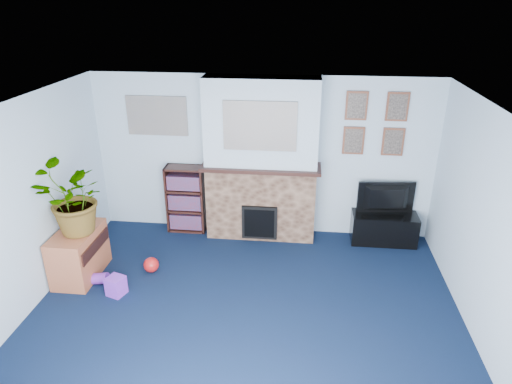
# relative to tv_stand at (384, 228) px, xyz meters

# --- Properties ---
(floor) EXTENTS (5.00, 4.50, 0.01)m
(floor) POSITION_rel_tv_stand_xyz_m (-1.83, -2.03, -0.23)
(floor) COLOR #0D1932
(floor) RESTS_ON ground
(ceiling) EXTENTS (5.00, 4.50, 0.01)m
(ceiling) POSITION_rel_tv_stand_xyz_m (-1.83, -2.03, 2.17)
(ceiling) COLOR white
(ceiling) RESTS_ON wall_back
(wall_back) EXTENTS (5.00, 0.04, 2.40)m
(wall_back) POSITION_rel_tv_stand_xyz_m (-1.83, 0.22, 0.97)
(wall_back) COLOR silver
(wall_back) RESTS_ON ground
(wall_left) EXTENTS (0.04, 4.50, 2.40)m
(wall_left) POSITION_rel_tv_stand_xyz_m (-4.33, -2.03, 0.97)
(wall_left) COLOR silver
(wall_left) RESTS_ON ground
(wall_right) EXTENTS (0.04, 4.50, 2.40)m
(wall_right) POSITION_rel_tv_stand_xyz_m (0.67, -2.03, 0.97)
(wall_right) COLOR silver
(wall_right) RESTS_ON ground
(chimney_breast) EXTENTS (1.72, 0.50, 2.40)m
(chimney_breast) POSITION_rel_tv_stand_xyz_m (-1.83, 0.02, 0.96)
(chimney_breast) COLOR brown
(chimney_breast) RESTS_ON ground
(collage_main) EXTENTS (1.00, 0.03, 0.68)m
(collage_main) POSITION_rel_tv_stand_xyz_m (-1.83, -0.19, 1.55)
(collage_main) COLOR gray
(collage_main) RESTS_ON chimney_breast
(collage_left) EXTENTS (0.90, 0.03, 0.58)m
(collage_left) POSITION_rel_tv_stand_xyz_m (-3.38, 0.21, 1.55)
(collage_left) COLOR gray
(collage_left) RESTS_ON wall_back
(portrait_tl) EXTENTS (0.30, 0.03, 0.40)m
(portrait_tl) POSITION_rel_tv_stand_xyz_m (-0.53, 0.20, 1.77)
(portrait_tl) COLOR brown
(portrait_tl) RESTS_ON wall_back
(portrait_tr) EXTENTS (0.30, 0.03, 0.40)m
(portrait_tr) POSITION_rel_tv_stand_xyz_m (0.02, 0.20, 1.77)
(portrait_tr) COLOR brown
(portrait_tr) RESTS_ON wall_back
(portrait_bl) EXTENTS (0.30, 0.03, 0.40)m
(portrait_bl) POSITION_rel_tv_stand_xyz_m (-0.53, 0.20, 1.27)
(portrait_bl) COLOR brown
(portrait_bl) RESTS_ON wall_back
(portrait_br) EXTENTS (0.30, 0.03, 0.40)m
(portrait_br) POSITION_rel_tv_stand_xyz_m (0.02, 0.20, 1.27)
(portrait_br) COLOR brown
(portrait_br) RESTS_ON wall_back
(tv_stand) EXTENTS (0.95, 0.40, 0.45)m
(tv_stand) POSITION_rel_tv_stand_xyz_m (0.00, 0.00, 0.00)
(tv_stand) COLOR black
(tv_stand) RESTS_ON ground
(television) EXTENTS (0.83, 0.19, 0.48)m
(television) POSITION_rel_tv_stand_xyz_m (0.00, 0.02, 0.46)
(television) COLOR black
(television) RESTS_ON tv_stand
(bookshelf) EXTENTS (0.58, 0.28, 1.05)m
(bookshelf) POSITION_rel_tv_stand_xyz_m (-3.00, 0.08, 0.28)
(bookshelf) COLOR black
(bookshelf) RESTS_ON ground
(sideboard) EXTENTS (0.46, 0.83, 0.65)m
(sideboard) POSITION_rel_tv_stand_xyz_m (-4.07, -1.32, 0.12)
(sideboard) COLOR #B35C39
(sideboard) RESTS_ON ground
(potted_plant) EXTENTS (1.06, 1.10, 0.93)m
(potted_plant) POSITION_rel_tv_stand_xyz_m (-4.02, -1.37, 0.89)
(potted_plant) COLOR #26661E
(potted_plant) RESTS_ON sideboard
(mantel_clock) EXTENTS (0.09, 0.06, 0.13)m
(mantel_clock) POSITION_rel_tv_stand_xyz_m (-1.90, -0.03, 1.00)
(mantel_clock) COLOR gold
(mantel_clock) RESTS_ON chimney_breast
(mantel_candle) EXTENTS (0.05, 0.05, 0.15)m
(mantel_candle) POSITION_rel_tv_stand_xyz_m (-1.53, -0.03, 1.01)
(mantel_candle) COLOR #B2BFC6
(mantel_candle) RESTS_ON chimney_breast
(mantel_teddy) EXTENTS (0.14, 0.14, 0.14)m
(mantel_teddy) POSITION_rel_tv_stand_xyz_m (-2.41, -0.03, 0.99)
(mantel_teddy) COLOR gray
(mantel_teddy) RESTS_ON chimney_breast
(mantel_can) EXTENTS (0.05, 0.05, 0.11)m
(mantel_can) POSITION_rel_tv_stand_xyz_m (-1.21, -0.03, 0.99)
(mantel_can) COLOR purple
(mantel_can) RESTS_ON chimney_breast
(green_crate) EXTENTS (0.39, 0.33, 0.27)m
(green_crate) POSITION_rel_tv_stand_xyz_m (-4.13, -1.03, -0.09)
(green_crate) COLOR #198C26
(green_crate) RESTS_ON ground
(toy_ball) EXTENTS (0.20, 0.20, 0.20)m
(toy_ball) POSITION_rel_tv_stand_xyz_m (-3.19, -1.15, -0.14)
(toy_ball) COLOR red
(toy_ball) RESTS_ON ground
(toy_block) EXTENTS (0.25, 0.25, 0.24)m
(toy_block) POSITION_rel_tv_stand_xyz_m (-3.46, -1.68, -0.12)
(toy_block) COLOR purple
(toy_block) RESTS_ON ground
(toy_tube) EXTENTS (0.32, 0.14, 0.18)m
(toy_tube) POSITION_rel_tv_stand_xyz_m (-3.80, -1.49, -0.16)
(toy_tube) COLOR purple
(toy_tube) RESTS_ON ground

